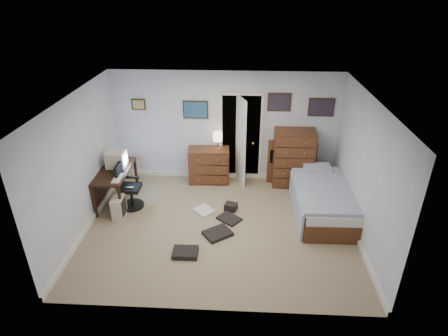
{
  "coord_description": "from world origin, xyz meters",
  "views": [
    {
      "loc": [
        0.38,
        -5.8,
        4.23
      ],
      "look_at": [
        0.06,
        0.3,
        1.1
      ],
      "focal_mm": 30.0,
      "sensor_mm": 36.0,
      "label": 1
    }
  ],
  "objects_px": {
    "low_dresser": "(209,165)",
    "office_chair": "(128,191)",
    "computer_desk": "(111,178)",
    "bed": "(322,199)",
    "tall_dresser": "(293,158)"
  },
  "relations": [
    {
      "from": "bed",
      "to": "low_dresser",
      "type": "bearing_deg",
      "value": 152.35
    },
    {
      "from": "office_chair",
      "to": "bed",
      "type": "distance_m",
      "value": 3.89
    },
    {
      "from": "office_chair",
      "to": "computer_desk",
      "type": "bearing_deg",
      "value": 153.91
    },
    {
      "from": "computer_desk",
      "to": "tall_dresser",
      "type": "xyz_separation_m",
      "value": [
        3.81,
        0.96,
        0.08
      ]
    },
    {
      "from": "low_dresser",
      "to": "office_chair",
      "type": "bearing_deg",
      "value": -146.32
    },
    {
      "from": "office_chair",
      "to": "tall_dresser",
      "type": "bearing_deg",
      "value": 18.23
    },
    {
      "from": "computer_desk",
      "to": "bed",
      "type": "relative_size",
      "value": 0.63
    },
    {
      "from": "office_chair",
      "to": "tall_dresser",
      "type": "height_order",
      "value": "tall_dresser"
    },
    {
      "from": "computer_desk",
      "to": "office_chair",
      "type": "relative_size",
      "value": 1.33
    },
    {
      "from": "low_dresser",
      "to": "bed",
      "type": "height_order",
      "value": "low_dresser"
    },
    {
      "from": "office_chair",
      "to": "low_dresser",
      "type": "xyz_separation_m",
      "value": [
        1.54,
        1.17,
        0.03
      ]
    },
    {
      "from": "low_dresser",
      "to": "computer_desk",
      "type": "bearing_deg",
      "value": -156.49
    },
    {
      "from": "computer_desk",
      "to": "tall_dresser",
      "type": "height_order",
      "value": "tall_dresser"
    },
    {
      "from": "tall_dresser",
      "to": "bed",
      "type": "height_order",
      "value": "tall_dresser"
    },
    {
      "from": "office_chair",
      "to": "low_dresser",
      "type": "height_order",
      "value": "office_chair"
    }
  ]
}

